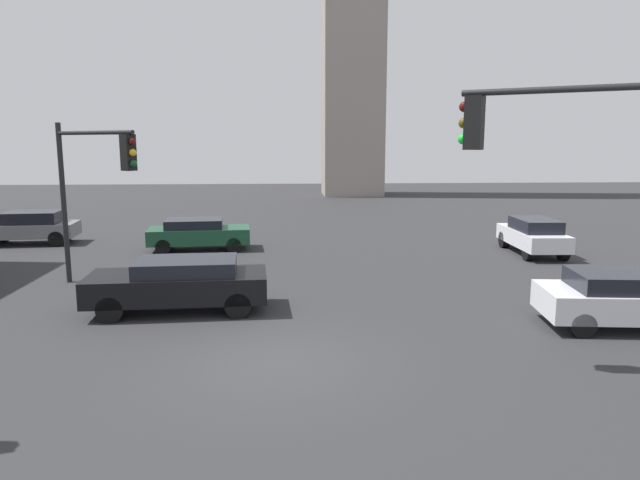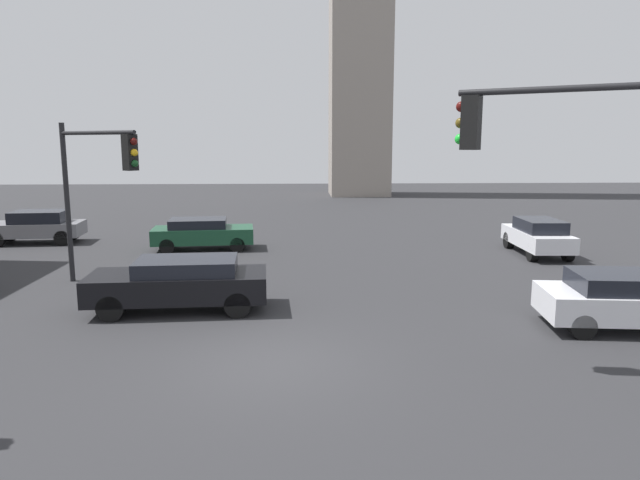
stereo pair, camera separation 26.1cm
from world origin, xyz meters
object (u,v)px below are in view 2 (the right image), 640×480
traffic_light_2 (579,168)px  car_1 (180,282)px  car_4 (37,226)px  traffic_light_1 (96,172)px  car_0 (538,236)px  car_5 (630,300)px  car_2 (202,233)px

traffic_light_2 → car_1: 10.09m
car_4 → car_1: bearing=123.3°
traffic_light_1 → car_0: 16.47m
traffic_light_1 → car_1: traffic_light_1 is taller
traffic_light_2 → car_0: traffic_light_2 is taller
traffic_light_2 → car_4: traffic_light_2 is taller
traffic_light_1 → car_4: size_ratio=1.23×
car_0 → car_1: 14.58m
car_0 → car_4: (-21.07, 3.54, -0.01)m
traffic_light_2 → car_0: (4.72, 12.41, -3.25)m
traffic_light_1 → car_1: 4.63m
traffic_light_2 → car_4: (-16.35, 15.94, -3.26)m
traffic_light_1 → car_5: (13.88, -4.43, -2.84)m
traffic_light_2 → car_0: size_ratio=1.36×
car_2 → car_5: (11.88, -10.92, 0.03)m
traffic_light_1 → car_4: traffic_light_1 is taller
car_0 → car_5: 9.36m
car_4 → traffic_light_2: bearing=131.0°
traffic_light_1 → car_5: 14.84m
car_1 → car_4: 13.58m
car_2 → car_4: bearing=161.2°
traffic_light_1 → car_5: bearing=21.4°
car_4 → car_5: car_4 is taller
car_1 → car_2: size_ratio=1.12×
car_1 → traffic_light_2: bearing=143.6°
car_0 → traffic_light_2: bearing=161.3°
car_5 → traffic_light_2: bearing=-127.7°
car_2 → car_4: (-7.56, 1.83, 0.06)m
car_2 → car_5: size_ratio=0.97×
car_0 → car_1: (-12.70, -7.16, -0.00)m
car_0 → car_4: bearing=82.6°
car_2 → traffic_light_2: bearing=-63.2°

